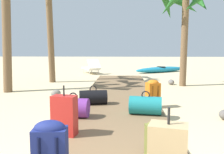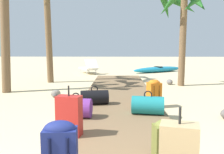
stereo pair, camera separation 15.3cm
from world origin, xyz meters
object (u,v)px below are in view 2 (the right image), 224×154
backpack_navy (60,149)px  backpack_orange (154,91)px  suitcase_red (69,116)px  kayak (158,69)px  backpack_olive (165,138)px  duffel_bag_black (94,97)px  lounge_chair (89,67)px  palm_tree_near_right (182,11)px  duffel_bag_teal (148,105)px  duffel_bag_purple (76,108)px

backpack_navy → backpack_orange: bearing=67.0°
suitcase_red → backpack_orange: bearing=53.1°
backpack_orange → kayak: 8.25m
backpack_orange → backpack_olive: size_ratio=1.21×
duffel_bag_black → lounge_chair: (-0.96, 7.32, 0.08)m
backpack_orange → duffel_bag_black: (-1.37, -0.06, -0.13)m
backpack_orange → palm_tree_near_right: (1.39, 3.27, 2.27)m
lounge_chair → duffel_bag_black: bearing=-82.5°
palm_tree_near_right → lounge_chair: 5.94m
backpack_navy → kayak: (2.83, 11.45, -0.24)m
suitcase_red → duffel_bag_black: bearing=84.6°
duffel_bag_teal → duffel_bag_purple: duffel_bag_purple is taller
suitcase_red → palm_tree_near_right: 6.52m
kayak → palm_tree_near_right: bearing=-90.3°
duffel_bag_black → palm_tree_near_right: palm_tree_near_right is taller
suitcase_red → kayak: bearing=73.7°
suitcase_red → lounge_chair: size_ratio=0.45×
backpack_orange → lounge_chair: (-2.34, 7.26, -0.05)m
lounge_chair → kayak: size_ratio=0.52×
palm_tree_near_right → kayak: 5.46m
duffel_bag_black → palm_tree_near_right: bearing=50.3°
suitcase_red → duffel_bag_black: (0.19, 2.02, -0.14)m
duffel_bag_teal → palm_tree_near_right: palm_tree_near_right is taller
backpack_orange → duffel_bag_teal: 0.92m
duffel_bag_teal → backpack_olive: (-0.04, -1.96, 0.07)m
backpack_olive → duffel_bag_black: backpack_olive is taller
backpack_navy → duffel_bag_black: (0.04, 3.27, -0.15)m
duffel_bag_teal → backpack_navy: bearing=-115.3°
backpack_navy → duffel_bag_teal: bearing=64.7°
duffel_bag_black → lounge_chair: size_ratio=0.41×
duffel_bag_purple → lounge_chair: lounge_chair is taller
suitcase_red → duffel_bag_teal: suitcase_red is taller
kayak → backpack_olive: bearing=-98.8°
backpack_olive → duffel_bag_black: (-1.09, 2.77, -0.08)m
backpack_navy → duffel_bag_teal: size_ratio=0.90×
duffel_bag_black → backpack_orange: bearing=2.5°
suitcase_red → lounge_chair: bearing=94.7°
suitcase_red → kayak: 10.64m
duffel_bag_teal → duffel_bag_black: duffel_bag_teal is taller
duffel_bag_purple → duffel_bag_teal: bearing=10.6°
backpack_navy → duffel_bag_purple: backpack_navy is taller
palm_tree_near_right → kayak: palm_tree_near_right is taller
duffel_bag_purple → palm_tree_near_right: 5.84m
duffel_bag_purple → kayak: 9.74m
kayak → duffel_bag_black: bearing=-108.8°
backpack_navy → backpack_orange: backpack_navy is taller
palm_tree_near_right → kayak: bearing=89.7°
duffel_bag_teal → kayak: bearing=79.5°
duffel_bag_purple → backpack_olive: duffel_bag_purple is taller
duffel_bag_teal → duffel_bag_purple: bearing=-169.4°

